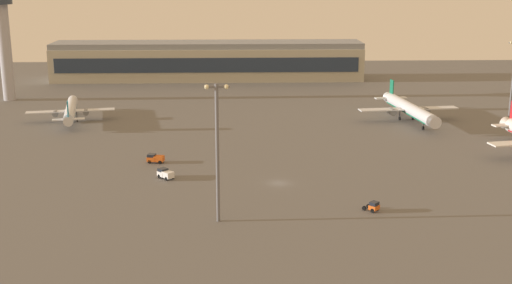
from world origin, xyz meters
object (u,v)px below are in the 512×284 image
Objects in this scene: apron_light_west at (217,145)px; baggage_tractor at (165,174)px; control_tower at (4,33)px; maintenance_van at (155,158)px; airplane_far_stand at (409,109)px; airplane_mid_apron at (71,110)px; pushback_tug at (373,206)px.

baggage_tractor is at bearing 115.05° from apron_light_west.
control_tower is 108.82m from maintenance_van.
control_tower reaches higher than airplane_far_stand.
airplane_mid_apron is 8.07× the size of baggage_tractor.
baggage_tractor is at bearing 32.49° from airplane_far_stand.
maintenance_van is at bearing -82.35° from pushback_tug.
airplane_mid_apron is 116.57m from pushback_tug.
airplane_far_stand is 92.15m from baggage_tractor.
control_tower is 1.23× the size of airplane_mid_apron.
airplane_mid_apron is 102.48m from apron_light_west.
pushback_tug is at bearing -57.62° from airplane_mid_apron.
control_tower is 166.09m from pushback_tug.
control_tower is 121.36m from baggage_tractor.
airplane_mid_apron reaches higher than maintenance_van.
pushback_tug is 0.79× the size of baggage_tractor.
baggage_tractor is (67.22, -98.24, -23.64)m from control_tower.
airplane_mid_apron is 71.66m from baggage_tractor.
airplane_far_stand reaches higher than pushback_tug.
airplane_far_stand is at bearing -3.98° from baggage_tractor.
pushback_tug is 59.66m from maintenance_van.
airplane_mid_apron reaches higher than pushback_tug.
maintenance_van reaches higher than pushback_tug.
maintenance_van is (32.28, -48.85, -2.25)m from airplane_mid_apron.
airplane_far_stand reaches higher than baggage_tractor.
airplane_mid_apron is at bearing -49.42° from control_tower.
control_tower is 9.90× the size of baggage_tractor.
apron_light_west is at bearing -107.81° from baggage_tractor.
control_tower is at bearing -92.66° from pushback_tug.
maintenance_van is (-75.50, -44.81, -2.84)m from airplane_far_stand.
control_tower is 1.62× the size of apron_light_west.
pushback_tug is (110.89, -121.35, -23.75)m from control_tower.
apron_light_west is (16.62, -40.44, 14.03)m from maintenance_van.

